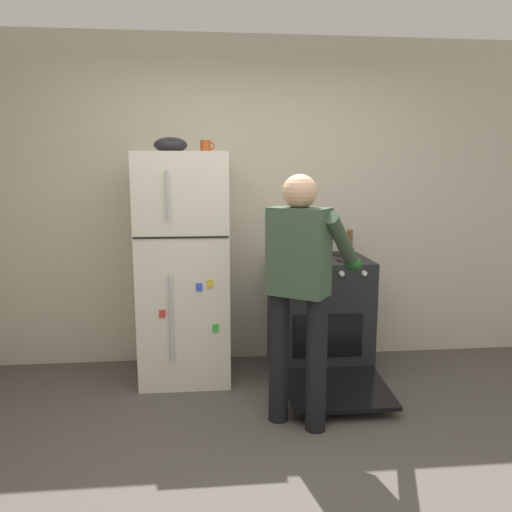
% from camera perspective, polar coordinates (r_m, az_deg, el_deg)
% --- Properties ---
extents(ground, '(8.00, 8.00, 0.00)m').
position_cam_1_polar(ground, '(2.79, 2.86, -25.61)').
color(ground, '#4C4742').
extents(kitchen_wall_back, '(6.00, 0.10, 2.70)m').
position_cam_1_polar(kitchen_wall_back, '(4.22, -0.90, 6.11)').
color(kitchen_wall_back, beige).
rests_on(kitchen_wall_back, ground).
extents(refrigerator, '(0.68, 0.72, 1.75)m').
position_cam_1_polar(refrigerator, '(3.90, -8.25, -1.31)').
color(refrigerator, silver).
rests_on(refrigerator, ground).
extents(stove_range, '(0.76, 1.24, 0.94)m').
position_cam_1_polar(stove_range, '(4.07, 7.27, -6.88)').
color(stove_range, black).
rests_on(stove_range, ground).
extents(person_cook, '(0.69, 0.75, 1.60)m').
position_cam_1_polar(person_cook, '(3.09, 5.23, -2.52)').
color(person_cook, black).
rests_on(person_cook, ground).
extents(red_pot, '(0.36, 0.26, 0.13)m').
position_cam_1_polar(red_pot, '(3.89, 5.25, 0.65)').
color(red_pot, red).
rests_on(red_pot, stove_range).
extents(coffee_mug, '(0.11, 0.08, 0.10)m').
position_cam_1_polar(coffee_mug, '(3.88, -5.79, 12.42)').
color(coffee_mug, '#B24C1E').
rests_on(coffee_mug, refrigerator).
extents(pepper_mill, '(0.05, 0.05, 0.19)m').
position_cam_1_polar(pepper_mill, '(4.23, 10.74, 1.67)').
color(pepper_mill, brown).
rests_on(pepper_mill, stove_range).
extents(mixing_bowl, '(0.25, 0.25, 0.11)m').
position_cam_1_polar(mixing_bowl, '(3.84, -9.82, 12.49)').
color(mixing_bowl, black).
rests_on(mixing_bowl, refrigerator).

